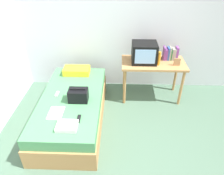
# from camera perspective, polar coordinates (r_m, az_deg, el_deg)

# --- Properties ---
(ground_plane) EXTENTS (8.00, 8.00, 0.00)m
(ground_plane) POSITION_cam_1_polar(r_m,az_deg,el_deg) (3.24, 2.15, -17.82)
(ground_plane) COLOR #4C6B56
(wall_back) EXTENTS (5.20, 0.10, 2.60)m
(wall_back) POSITION_cam_1_polar(r_m,az_deg,el_deg) (4.21, 2.66, 16.53)
(wall_back) COLOR silver
(wall_back) RESTS_ON ground
(bed) EXTENTS (1.00, 2.00, 0.50)m
(bed) POSITION_cam_1_polar(r_m,az_deg,el_deg) (3.66, -10.52, -5.67)
(bed) COLOR #B27F4C
(bed) RESTS_ON ground
(desk) EXTENTS (1.16, 0.60, 0.76)m
(desk) POSITION_cam_1_polar(r_m,az_deg,el_deg) (4.04, 10.91, 5.45)
(desk) COLOR #B27F4C
(desk) RESTS_ON ground
(tv) EXTENTS (0.44, 0.39, 0.36)m
(tv) POSITION_cam_1_polar(r_m,az_deg,el_deg) (3.90, 8.61, 9.20)
(tv) COLOR black
(tv) RESTS_ON desk
(water_bottle) EXTENTS (0.06, 0.06, 0.25)m
(water_bottle) POSITION_cam_1_polar(r_m,az_deg,el_deg) (3.87, 12.43, 7.63)
(water_bottle) COLOR orange
(water_bottle) RESTS_ON desk
(book_row) EXTENTS (0.27, 0.15, 0.25)m
(book_row) POSITION_cam_1_polar(r_m,az_deg,el_deg) (4.13, 15.35, 8.75)
(book_row) COLOR #7A3D89
(book_row) RESTS_ON desk
(picture_frame) EXTENTS (0.11, 0.02, 0.14)m
(picture_frame) POSITION_cam_1_polar(r_m,az_deg,el_deg) (3.95, 17.03, 6.56)
(picture_frame) COLOR #9E754C
(picture_frame) RESTS_ON desk
(pillow) EXTENTS (0.49, 0.28, 0.12)m
(pillow) POSITION_cam_1_polar(r_m,az_deg,el_deg) (4.11, -9.44, 4.48)
(pillow) COLOR yellow
(pillow) RESTS_ON bed
(handbag) EXTENTS (0.30, 0.20, 0.22)m
(handbag) POSITION_cam_1_polar(r_m,az_deg,el_deg) (3.35, -9.01, -2.05)
(handbag) COLOR black
(handbag) RESTS_ON bed
(magazine) EXTENTS (0.21, 0.29, 0.01)m
(magazine) POSITION_cam_1_polar(r_m,az_deg,el_deg) (3.23, -14.79, -6.60)
(magazine) COLOR white
(magazine) RESTS_ON bed
(remote_dark) EXTENTS (0.04, 0.16, 0.02)m
(remote_dark) POSITION_cam_1_polar(r_m,az_deg,el_deg) (3.05, -8.89, -8.28)
(remote_dark) COLOR black
(remote_dark) RESTS_ON bed
(remote_silver) EXTENTS (0.04, 0.14, 0.02)m
(remote_silver) POSITION_cam_1_polar(r_m,az_deg,el_deg) (3.60, -14.51, -1.70)
(remote_silver) COLOR #B7B7BC
(remote_silver) RESTS_ON bed
(folded_towel) EXTENTS (0.28, 0.22, 0.05)m
(folded_towel) POSITION_cam_1_polar(r_m,az_deg,el_deg) (2.95, -11.99, -10.06)
(folded_towel) COLOR white
(folded_towel) RESTS_ON bed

